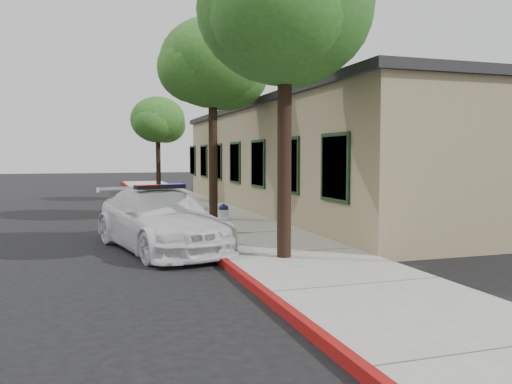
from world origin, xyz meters
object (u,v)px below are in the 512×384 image
object	(u,v)px
street_tree_near	(286,16)
street_tree_mid	(213,68)
fire_hydrant	(224,218)
street_tree_far	(159,122)
clapboard_building	(325,158)
police_car	(160,219)

from	to	relation	value
street_tree_near	street_tree_mid	distance (m)	6.76
fire_hydrant	street_tree_far	world-z (taller)	street_tree_far
clapboard_building	street_tree_far	size ratio (longest dim) A/B	4.27
fire_hydrant	street_tree_far	distance (m)	12.03
police_car	clapboard_building	bearing A→B (deg)	29.07
fire_hydrant	street_tree_mid	world-z (taller)	street_tree_mid
fire_hydrant	street_tree_mid	bearing A→B (deg)	58.98
clapboard_building	street_tree_near	size ratio (longest dim) A/B	3.20
clapboard_building	street_tree_far	world-z (taller)	street_tree_far
police_car	street_tree_mid	bearing A→B (deg)	48.05
street_tree_near	street_tree_mid	bearing A→B (deg)	89.22
street_tree_near	fire_hydrant	bearing A→B (deg)	95.21
fire_hydrant	street_tree_far	bearing A→B (deg)	68.29
clapboard_building	street_tree_near	distance (m)	11.29
police_car	street_tree_far	bearing A→B (deg)	68.97
police_car	street_tree_mid	distance (m)	6.54
police_car	fire_hydrant	distance (m)	2.29
police_car	street_tree_near	world-z (taller)	street_tree_near
street_tree_mid	street_tree_near	bearing A→B (deg)	-90.78
clapboard_building	street_tree_mid	size ratio (longest dim) A/B	3.20
street_tree_near	police_car	bearing A→B (deg)	132.22
police_car	fire_hydrant	size ratio (longest dim) A/B	6.79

